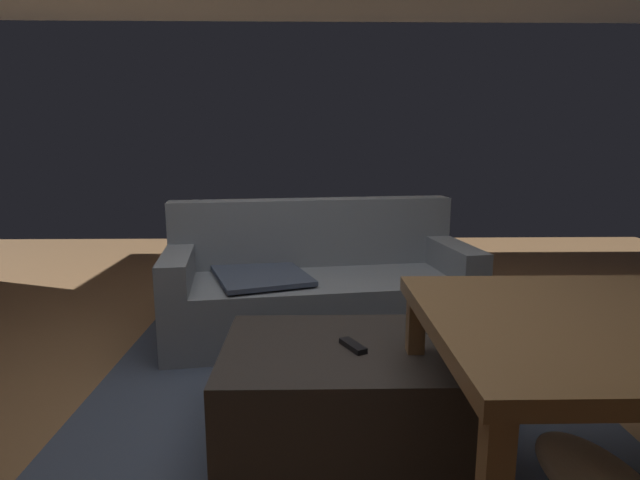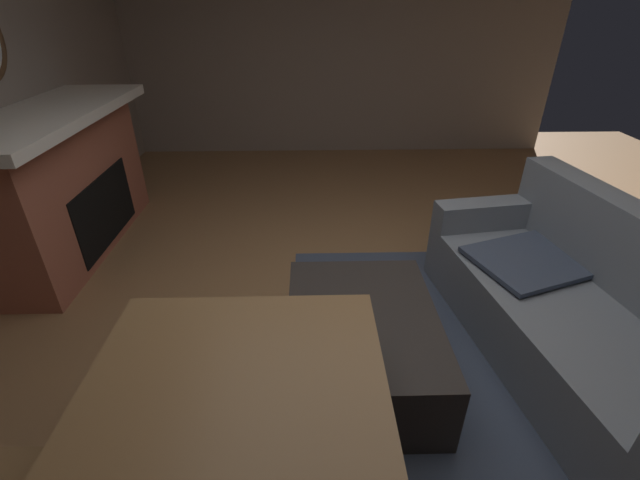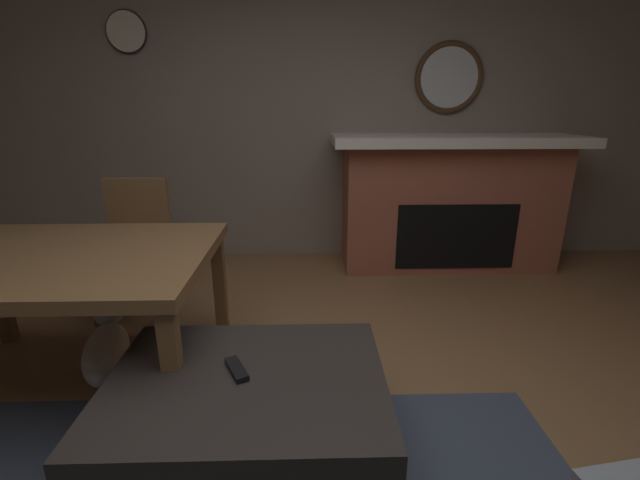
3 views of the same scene
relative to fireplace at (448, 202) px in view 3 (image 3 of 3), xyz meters
name	(u,v)px [view 3 (image 3 of 3)]	position (x,y,z in m)	size (l,w,h in m)	color
floor	(316,473)	(1.23, 2.33, -0.59)	(9.39, 9.39, 0.00)	olive
wall_back_fireplace_side	(310,105)	(1.23, -0.38, 0.82)	(8.23, 0.12, 2.83)	gray
fireplace	(448,202)	(0.00, 0.00, 0.00)	(2.09, 0.76, 1.17)	#9E5642
round_wall_mirror	(449,78)	(0.00, -0.29, 1.05)	(0.61, 0.05, 0.61)	#4C331E
ottoman_coffee_table	(249,422)	(1.50, 2.27, -0.38)	(1.07, 0.81, 0.42)	#2D2826
tv_remote	(237,369)	(1.54, 2.24, -0.16)	(0.05, 0.16, 0.02)	black
dining_table	(57,268)	(2.47, 1.73, 0.07)	(1.46, 1.06, 0.74)	brown
dining_chair_south	(135,238)	(2.47, 0.81, -0.07)	(0.45, 0.45, 0.93)	brown
small_dog	(107,346)	(2.34, 1.64, -0.41)	(0.38, 0.61, 0.32)	silver
wall_clock	(126,32)	(2.76, -0.29, 1.41)	(0.34, 0.03, 0.34)	silver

